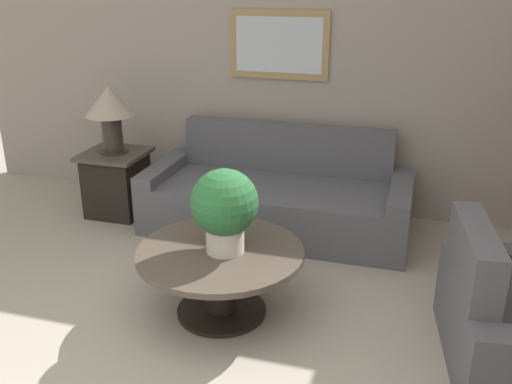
{
  "coord_description": "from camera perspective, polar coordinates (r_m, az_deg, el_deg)",
  "views": [
    {
      "loc": [
        1.06,
        -1.72,
        2.16
      ],
      "look_at": [
        -0.09,
        2.17,
        0.58
      ],
      "focal_mm": 40.0,
      "sensor_mm": 36.0,
      "label": 1
    }
  ],
  "objects": [
    {
      "name": "couch_main",
      "position": [
        5.03,
        2.15,
        -0.67
      ],
      "size": [
        2.28,
        0.95,
        0.86
      ],
      "color": "#4C4C51",
      "rests_on": "ground_plane"
    },
    {
      "name": "coffee_table",
      "position": [
        3.77,
        -3.56,
        -7.55
      ],
      "size": [
        1.09,
        1.09,
        0.47
      ],
      "color": "black",
      "rests_on": "ground_plane"
    },
    {
      "name": "potted_plant_on_table",
      "position": [
        3.56,
        -3.17,
        -1.49
      ],
      "size": [
        0.43,
        0.43,
        0.55
      ],
      "color": "beige",
      "rests_on": "coffee_table"
    },
    {
      "name": "side_table",
      "position": [
        5.48,
        -13.74,
        0.95
      ],
      "size": [
        0.56,
        0.56,
        0.6
      ],
      "color": "black",
      "rests_on": "ground_plane"
    },
    {
      "name": "wall_back",
      "position": [
        5.28,
        4.68,
        11.96
      ],
      "size": [
        6.78,
        0.09,
        2.6
      ],
      "color": "gray",
      "rests_on": "ground_plane"
    },
    {
      "name": "table_lamp",
      "position": [
        5.28,
        -14.41,
        8.17
      ],
      "size": [
        0.44,
        0.44,
        0.61
      ],
      "color": "#2D2823",
      "rests_on": "side_table"
    }
  ]
}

